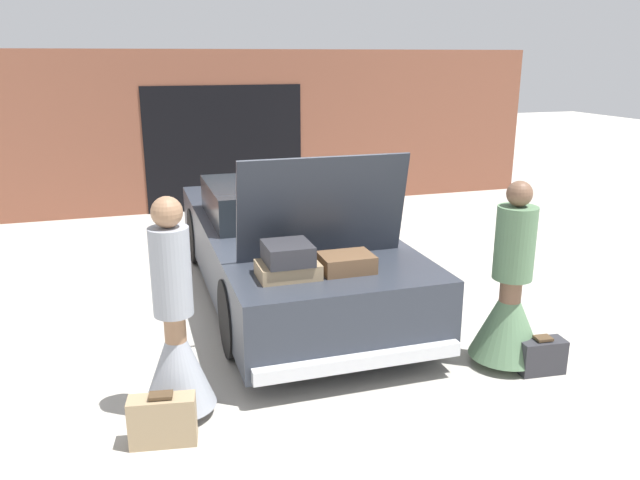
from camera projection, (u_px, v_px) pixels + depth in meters
ground_plane at (287, 292)px, 7.39m from camera, size 40.00×40.00×0.00m
garage_wall_back at (224, 132)px, 11.09m from camera, size 12.00×0.14×2.80m
car at (286, 244)px, 7.22m from camera, size 1.93×4.81×1.84m
person_left at (176, 340)px, 4.70m from camera, size 0.56×0.56×1.74m
person_right at (510, 302)px, 5.52m from camera, size 0.66×0.66×1.68m
suitcase_beside_left_person at (163, 420)px, 4.45m from camera, size 0.49×0.24×0.40m
suitcase_beside_right_person at (541, 356)px, 5.47m from camera, size 0.42×0.22×0.34m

